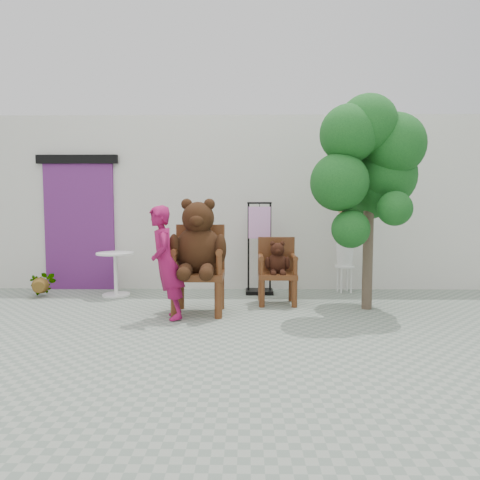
{
  "coord_description": "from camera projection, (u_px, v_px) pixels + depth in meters",
  "views": [
    {
      "loc": [
        -0.1,
        -4.8,
        1.43
      ],
      "look_at": [
        -0.2,
        1.47,
        0.95
      ],
      "focal_mm": 32.0,
      "sensor_mm": 36.0,
      "label": 1
    }
  ],
  "objects": [
    {
      "name": "person",
      "position": [
        166.0,
        263.0,
        5.43
      ],
      "size": [
        0.47,
        0.6,
        1.45
      ],
      "primitive_type": "imported",
      "rotation": [
        0.0,
        0.0,
        -1.31
      ],
      "color": "#911149",
      "rests_on": "ground"
    },
    {
      "name": "cafe_table",
      "position": [
        116.0,
        269.0,
        6.89
      ],
      "size": [
        0.6,
        0.6,
        0.7
      ],
      "rotation": [
        0.0,
        0.0,
        -0.22
      ],
      "color": "white",
      "rests_on": "ground"
    },
    {
      "name": "potted_plant",
      "position": [
        42.0,
        282.0,
        6.89
      ],
      "size": [
        0.48,
        0.45,
        0.44
      ],
      "primitive_type": "imported",
      "rotation": [
        0.0,
        0.0,
        0.29
      ],
      "color": "#103C17",
      "rests_on": "ground"
    },
    {
      "name": "display_stand",
      "position": [
        259.0,
        259.0,
        7.06
      ],
      "size": [
        0.46,
        0.36,
        1.51
      ],
      "rotation": [
        0.0,
        0.0,
        0.02
      ],
      "color": "black",
      "rests_on": "ground"
    },
    {
      "name": "tree",
      "position": [
        371.0,
        169.0,
        5.83
      ],
      "size": [
        1.56,
        1.57,
        2.9
      ],
      "rotation": [
        0.0,
        0.0,
        -0.14
      ],
      "color": "#413427",
      "rests_on": "ground"
    },
    {
      "name": "chair_small",
      "position": [
        277.0,
        265.0,
        6.34
      ],
      "size": [
        0.56,
        0.51,
        0.98
      ],
      "color": "#4A240F",
      "rests_on": "ground"
    },
    {
      "name": "back_wall",
      "position": [
        252.0,
        203.0,
        7.87
      ],
      "size": [
        9.0,
        1.0,
        3.0
      ],
      "primitive_type": "cube",
      "color": "silver",
      "rests_on": "ground"
    },
    {
      "name": "ground_plane",
      "position": [
        255.0,
        332.0,
        4.89
      ],
      "size": [
        60.0,
        60.0,
        0.0
      ],
      "primitive_type": "plane",
      "color": "gray",
      "rests_on": "ground"
    },
    {
      "name": "stool_bucket",
      "position": [
        345.0,
        254.0,
        7.16
      ],
      "size": [
        0.32,
        0.32,
        1.45
      ],
      "rotation": [
        0.0,
        0.0,
        0.15
      ],
      "color": "white",
      "rests_on": "ground"
    },
    {
      "name": "doorway",
      "position": [
        80.0,
        223.0,
        7.42
      ],
      "size": [
        1.4,
        0.11,
        2.33
      ],
      "color": "#602267",
      "rests_on": "ground"
    },
    {
      "name": "chair_big",
      "position": [
        198.0,
        250.0,
        5.72
      ],
      "size": [
        0.77,
        0.81,
        1.55
      ],
      "color": "#4A240F",
      "rests_on": "ground"
    }
  ]
}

